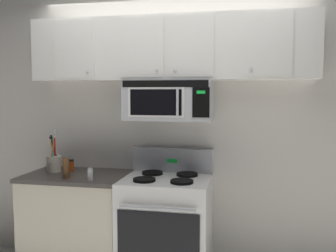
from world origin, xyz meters
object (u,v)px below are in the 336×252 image
stove_range (166,227)px  over_range_microwave (169,100)px  utensil_crock_cream (54,161)px  pepper_mill (66,168)px  spice_jar (71,165)px  salt_shaker (90,174)px

stove_range → over_range_microwave: (-0.00, 0.12, 1.11)m
utensil_crock_cream → pepper_mill: utensil_crock_cream is taller
stove_range → spice_jar: stove_range is taller
utensil_crock_cream → salt_shaker: (0.48, -0.27, -0.05)m
salt_shaker → over_range_microwave: bearing=27.5°
pepper_mill → utensil_crock_cream: bearing=135.5°
stove_range → salt_shaker: 0.81m
utensil_crock_cream → pepper_mill: (0.24, -0.24, -0.01)m
over_range_microwave → salt_shaker: over_range_microwave is taller
stove_range → utensil_crock_cream: (-1.10, 0.06, 0.53)m
stove_range → over_range_microwave: over_range_microwave is taller
over_range_microwave → pepper_mill: 1.08m
salt_shaker → pepper_mill: size_ratio=0.60×
stove_range → salt_shaker: stove_range is taller
stove_range → utensil_crock_cream: utensil_crock_cream is taller
pepper_mill → stove_range: bearing=11.7°
spice_jar → stove_range: bearing=-6.7°
spice_jar → over_range_microwave: bearing=0.3°
utensil_crock_cream → spice_jar: utensil_crock_cream is taller
utensil_crock_cream → spice_jar: (0.15, 0.05, -0.04)m
over_range_microwave → spice_jar: size_ratio=6.77×
over_range_microwave → spice_jar: (-0.94, -0.00, -0.62)m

